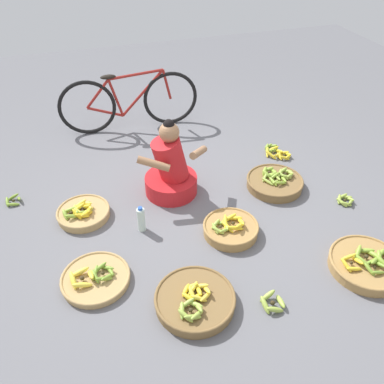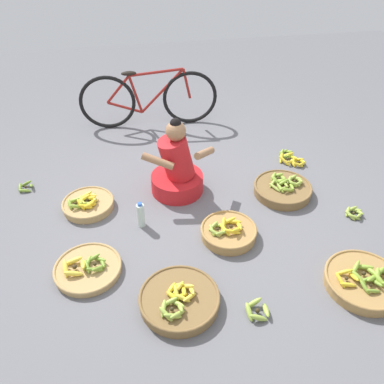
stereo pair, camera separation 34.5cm
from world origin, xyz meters
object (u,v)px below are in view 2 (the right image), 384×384
(banana_basket_mid_left, at_px, (179,299))
(loose_bananas_mid_right, at_px, (257,311))
(banana_basket_front_left, at_px, (228,232))
(bicycle_leaning, at_px, (149,99))
(banana_basket_near_vendor, at_px, (88,204))
(water_bottle, at_px, (141,215))
(banana_basket_front_right, at_px, (88,268))
(loose_bananas_front_center, at_px, (291,158))
(banana_basket_near_bicycle, at_px, (364,281))
(loose_bananas_back_center, at_px, (26,187))
(loose_bananas_back_left, at_px, (354,213))
(vendor_woman_front, at_px, (177,169))
(banana_basket_back_right, at_px, (283,189))

(banana_basket_mid_left, distance_m, loose_bananas_mid_right, 0.57)
(banana_basket_front_left, bearing_deg, bicycle_leaning, 102.24)
(banana_basket_near_vendor, height_order, water_bottle, water_bottle)
(banana_basket_front_left, bearing_deg, loose_bananas_mid_right, -89.72)
(water_bottle, bearing_deg, banana_basket_front_right, -134.87)
(banana_basket_front_right, bearing_deg, loose_bananas_front_center, 29.38)
(banana_basket_mid_left, relative_size, water_bottle, 2.31)
(banana_basket_front_right, xyz_separation_m, banana_basket_near_bicycle, (2.10, -0.53, 0.02))
(loose_bananas_back_center, bearing_deg, banana_basket_near_vendor, -33.49)
(loose_bananas_back_left, bearing_deg, bicycle_leaning, 128.96)
(banana_basket_mid_left, xyz_separation_m, banana_basket_near_vendor, (-0.69, 1.25, -0.00))
(banana_basket_near_bicycle, height_order, loose_bananas_mid_right, banana_basket_near_bicycle)
(bicycle_leaning, bearing_deg, banana_basket_front_left, -77.76)
(vendor_woman_front, distance_m, banana_basket_mid_left, 1.40)
(loose_bananas_back_center, bearing_deg, bicycle_leaning, 39.15)
(loose_bananas_back_center, height_order, loose_bananas_front_center, loose_bananas_front_center)
(banana_basket_mid_left, xyz_separation_m, loose_bananas_front_center, (1.53, 1.68, -0.02))
(banana_basket_near_bicycle, relative_size, loose_bananas_mid_right, 3.14)
(banana_basket_mid_left, height_order, loose_bananas_front_center, banana_basket_mid_left)
(banana_basket_mid_left, bearing_deg, loose_bananas_mid_right, -18.81)
(banana_basket_near_vendor, xyz_separation_m, loose_bananas_front_center, (2.22, 0.43, -0.02))
(banana_basket_front_right, relative_size, loose_bananas_back_center, 3.49)
(vendor_woman_front, height_order, banana_basket_near_vendor, vendor_woman_front)
(banana_basket_near_vendor, xyz_separation_m, loose_bananas_mid_right, (1.23, -1.43, -0.02))
(banana_basket_front_right, bearing_deg, banana_basket_back_right, 20.00)
(banana_basket_front_left, distance_m, banana_basket_near_bicycle, 1.14)
(banana_basket_near_vendor, bearing_deg, vendor_woman_front, 7.77)
(loose_bananas_back_center, bearing_deg, banana_basket_back_right, -11.90)
(banana_basket_back_right, relative_size, banana_basket_near_vendor, 1.17)
(vendor_woman_front, xyz_separation_m, banana_basket_mid_left, (-0.20, -1.37, -0.21))
(banana_basket_near_bicycle, bearing_deg, loose_bananas_back_center, 147.42)
(bicycle_leaning, bearing_deg, loose_bananas_mid_right, -80.94)
(banana_basket_back_right, bearing_deg, bicycle_leaning, 124.88)
(banana_basket_front_left, xyz_separation_m, banana_basket_near_bicycle, (0.89, -0.71, -0.00))
(vendor_woman_front, bearing_deg, banana_basket_mid_left, -98.11)
(banana_basket_mid_left, bearing_deg, loose_bananas_back_center, 128.43)
(banana_basket_back_right, height_order, banana_basket_mid_left, banana_basket_back_right)
(vendor_woman_front, distance_m, banana_basket_back_right, 1.07)
(vendor_woman_front, relative_size, loose_bananas_front_center, 2.20)
(banana_basket_front_left, distance_m, loose_bananas_mid_right, 0.81)
(loose_bananas_mid_right, bearing_deg, banana_basket_back_right, 62.43)
(banana_basket_front_right, height_order, loose_bananas_mid_right, banana_basket_front_right)
(bicycle_leaning, xyz_separation_m, loose_bananas_front_center, (1.46, -1.12, -0.33))
(loose_bananas_mid_right, bearing_deg, banana_basket_near_vendor, 130.60)
(banana_basket_back_right, xyz_separation_m, loose_bananas_back_center, (-2.55, 0.54, -0.03))
(loose_bananas_back_center, distance_m, water_bottle, 1.35)
(banana_basket_back_right, distance_m, loose_bananas_back_center, 2.60)
(bicycle_leaning, distance_m, loose_bananas_front_center, 1.87)
(loose_bananas_front_center, xyz_separation_m, loose_bananas_mid_right, (-0.99, -1.86, 0.00))
(banana_basket_front_left, bearing_deg, banana_basket_near_vendor, 153.03)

